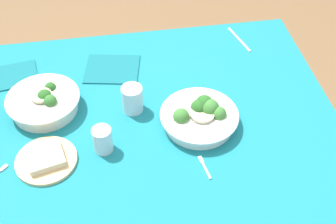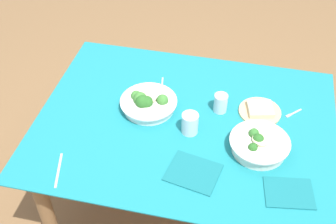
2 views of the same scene
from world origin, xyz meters
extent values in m
plane|color=brown|center=(0.00, 0.00, 0.00)|extent=(6.00, 6.00, 0.00)
cube|color=#197A84|center=(0.00, 0.00, 0.70)|extent=(1.41, 1.07, 0.01)
cube|color=brown|center=(0.00, 0.00, 0.69)|extent=(1.36, 1.03, 0.02)
cylinder|color=brown|center=(-0.59, -0.42, 0.34)|extent=(0.07, 0.07, 0.68)
cylinder|color=brown|center=(0.59, -0.42, 0.34)|extent=(0.07, 0.07, 0.68)
cylinder|color=white|center=(-0.19, 0.06, 0.73)|extent=(0.25, 0.25, 0.04)
cylinder|color=white|center=(-0.19, 0.06, 0.75)|extent=(0.28, 0.28, 0.01)
sphere|color=#286023|center=(-0.21, 0.03, 0.77)|extent=(0.07, 0.07, 0.07)
sphere|color=#3D7A33|center=(-0.26, 0.07, 0.76)|extent=(0.05, 0.05, 0.05)
sphere|color=#3D7A33|center=(-0.12, 0.07, 0.77)|extent=(0.06, 0.06, 0.06)
sphere|color=#286023|center=(-0.20, 0.03, 0.77)|extent=(0.06, 0.06, 0.06)
sphere|color=#3D7A33|center=(-0.23, 0.05, 0.77)|extent=(0.07, 0.07, 0.07)
cylinder|color=beige|center=(-0.20, 0.07, 0.77)|extent=(0.09, 0.09, 0.01)
cylinder|color=silver|center=(0.35, -0.10, 0.73)|extent=(0.24, 0.24, 0.05)
cylinder|color=silver|center=(0.35, -0.10, 0.76)|extent=(0.27, 0.27, 0.01)
sphere|color=#33702D|center=(0.32, -0.07, 0.78)|extent=(0.05, 0.05, 0.05)
sphere|color=#286023|center=(0.34, -0.10, 0.77)|extent=(0.05, 0.05, 0.05)
sphere|color=#286023|center=(0.32, -0.15, 0.77)|extent=(0.04, 0.04, 0.04)
cylinder|color=beige|center=(0.35, -0.10, 0.78)|extent=(0.08, 0.08, 0.01)
cylinder|color=#D6B27A|center=(0.34, 0.14, 0.71)|extent=(0.20, 0.20, 0.01)
cube|color=beige|center=(0.34, 0.14, 0.73)|extent=(0.14, 0.14, 0.02)
cylinder|color=silver|center=(0.15, 0.12, 0.75)|extent=(0.07, 0.07, 0.09)
cylinder|color=silver|center=(0.03, -0.06, 0.76)|extent=(0.08, 0.08, 0.10)
cube|color=#B7B7BC|center=(0.48, 0.15, 0.71)|extent=(0.03, 0.03, 0.00)
cube|color=#B7B7BC|center=(-0.17, 0.27, 0.71)|extent=(0.02, 0.07, 0.00)
cube|color=#B7B7BC|center=(-0.16, 0.22, 0.71)|extent=(0.02, 0.03, 0.00)
cube|color=#B7B7BC|center=(-0.47, -0.41, 0.71)|extent=(0.06, 0.18, 0.00)
cube|color=#156870|center=(0.09, -0.29, 0.71)|extent=(0.24, 0.22, 0.01)
cube|color=#156870|center=(0.49, -0.31, 0.71)|extent=(0.22, 0.18, 0.01)
camera|label=1|loc=(0.09, 1.11, 1.88)|focal=47.82mm
camera|label=2|loc=(0.25, -1.46, 2.16)|focal=46.81mm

